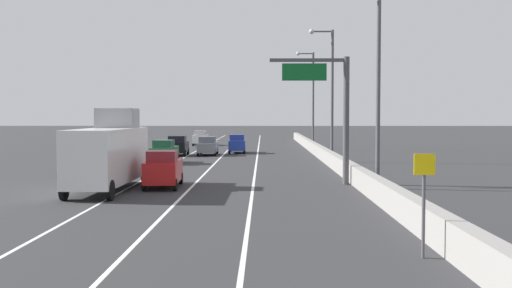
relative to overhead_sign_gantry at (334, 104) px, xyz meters
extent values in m
plane|color=#2D2D30|center=(-6.21, 32.33, -4.73)|extent=(320.00, 320.00, 0.00)
cube|color=silver|center=(-11.71, 23.33, -4.73)|extent=(0.16, 130.00, 0.00)
cube|color=silver|center=(-8.21, 23.33, -4.73)|extent=(0.16, 130.00, 0.00)
cube|color=silver|center=(-4.71, 23.33, -4.73)|extent=(0.16, 130.00, 0.00)
cube|color=gray|center=(1.34, 8.33, -4.18)|extent=(0.60, 120.00, 1.10)
cylinder|color=#47474C|center=(0.74, 0.02, -0.98)|extent=(0.36, 0.36, 7.50)
cube|color=#47474C|center=(-1.51, 0.02, 2.57)|extent=(4.50, 0.20, 0.20)
cube|color=#0C5923|center=(-1.73, -0.10, 1.87)|extent=(2.60, 0.10, 1.00)
cylinder|color=#4C4C51|center=(0.44, -18.89, -3.53)|extent=(0.10, 0.10, 2.40)
cube|color=yellow|center=(0.44, -18.93, -2.03)|extent=(0.60, 0.04, 0.60)
cylinder|color=#4C4C51|center=(2.21, -2.13, 0.97)|extent=(0.24, 0.24, 11.40)
cylinder|color=#4C4C51|center=(1.83, 17.23, 0.97)|extent=(0.24, 0.24, 11.40)
cube|color=#4C4C51|center=(0.93, 17.23, 6.52)|extent=(1.80, 0.12, 0.12)
sphere|color=beige|center=(0.03, 17.23, 6.52)|extent=(0.44, 0.44, 0.44)
cylinder|color=#4C4C51|center=(1.75, 36.59, 0.97)|extent=(0.24, 0.24, 11.40)
cube|color=#4C4C51|center=(0.85, 36.59, 6.52)|extent=(1.80, 0.12, 0.12)
sphere|color=beige|center=(-0.05, 36.59, 6.52)|extent=(0.44, 0.44, 0.44)
cube|color=white|center=(-12.54, 46.73, -3.88)|extent=(2.04, 4.64, 1.02)
cube|color=#96969E|center=(-12.52, 46.27, -3.06)|extent=(1.72, 2.12, 0.60)
cylinder|color=black|center=(-13.47, 48.53, -4.39)|extent=(0.25, 0.69, 0.68)
cylinder|color=black|center=(-11.76, 48.60, -4.39)|extent=(0.25, 0.69, 0.68)
cylinder|color=black|center=(-13.33, 44.86, -4.39)|extent=(0.25, 0.69, 0.68)
cylinder|color=black|center=(-11.62, 44.93, -4.39)|extent=(0.25, 0.69, 0.68)
cube|color=red|center=(-9.77, -1.67, -3.80)|extent=(1.95, 4.38, 1.17)
cube|color=maroon|center=(-9.75, -2.11, -2.92)|extent=(1.65, 2.00, 0.60)
cylinder|color=black|center=(-10.65, 0.00, -4.39)|extent=(0.25, 0.69, 0.68)
cylinder|color=black|center=(-9.02, 0.06, -4.39)|extent=(0.25, 0.69, 0.68)
cylinder|color=black|center=(-10.51, -3.41, -4.39)|extent=(0.25, 0.69, 0.68)
cylinder|color=black|center=(-8.89, -3.35, -4.39)|extent=(0.25, 0.69, 0.68)
cube|color=black|center=(-12.72, 25.83, -3.86)|extent=(1.97, 4.53, 1.06)
cube|color=black|center=(-12.71, 25.38, -3.02)|extent=(1.68, 2.06, 0.60)
cylinder|color=black|center=(-13.62, 27.60, -4.39)|extent=(0.24, 0.69, 0.68)
cylinder|color=black|center=(-11.92, 27.65, -4.39)|extent=(0.24, 0.69, 0.68)
cylinder|color=black|center=(-13.52, 24.02, -4.39)|extent=(0.24, 0.69, 0.68)
cylinder|color=black|center=(-11.83, 24.07, -4.39)|extent=(0.24, 0.69, 0.68)
cube|color=slate|center=(-9.75, 26.41, -3.90)|extent=(1.94, 4.54, 0.96)
cube|color=#4D505A|center=(-9.74, 25.96, -3.12)|extent=(1.67, 2.06, 0.60)
cylinder|color=black|center=(-10.63, 28.20, -4.39)|extent=(0.23, 0.68, 0.68)
cylinder|color=black|center=(-8.94, 28.23, -4.39)|extent=(0.23, 0.68, 0.68)
cylinder|color=black|center=(-10.57, 24.60, -4.39)|extent=(0.23, 0.68, 0.68)
cylinder|color=black|center=(-8.87, 24.63, -4.39)|extent=(0.23, 0.68, 0.68)
cube|color=#1E389E|center=(-6.93, 30.02, -3.86)|extent=(1.87, 4.68, 1.06)
cube|color=navy|center=(-6.92, 29.56, -3.02)|extent=(1.58, 2.13, 0.60)
cylinder|color=black|center=(-7.77, 31.86, -4.39)|extent=(0.24, 0.69, 0.68)
cylinder|color=black|center=(-6.20, 31.91, -4.39)|extent=(0.24, 0.69, 0.68)
cylinder|color=black|center=(-7.66, 28.14, -4.39)|extent=(0.24, 0.69, 0.68)
cylinder|color=black|center=(-6.09, 28.18, -4.39)|extent=(0.24, 0.69, 0.68)
cube|color=#196033|center=(-12.46, 15.81, -3.86)|extent=(1.87, 4.38, 1.05)
cube|color=#1C4633|center=(-12.47, 15.37, -3.04)|extent=(1.60, 1.99, 0.60)
cylinder|color=black|center=(-13.22, 17.54, -4.39)|extent=(0.24, 0.69, 0.68)
cylinder|color=black|center=(-11.62, 17.50, -4.39)|extent=(0.24, 0.69, 0.68)
cylinder|color=black|center=(-13.31, 14.11, -4.39)|extent=(0.24, 0.69, 0.68)
cylinder|color=black|center=(-11.70, 14.07, -4.39)|extent=(0.24, 0.69, 0.68)
cube|color=silver|center=(-12.50, -3.19, -2.79)|extent=(2.56, 9.23, 2.87)
cube|color=gray|center=(-12.46, -1.17, -0.81)|extent=(2.15, 2.06, 1.10)
cylinder|color=black|center=(-13.55, 0.73, -4.23)|extent=(0.24, 1.00, 1.00)
cylinder|color=black|center=(-11.31, 0.69, -4.23)|extent=(0.24, 1.00, 1.00)
cylinder|color=black|center=(-13.69, -7.06, -4.23)|extent=(0.24, 1.00, 1.00)
cylinder|color=black|center=(-11.45, -7.10, -4.23)|extent=(0.24, 1.00, 1.00)
camera|label=1|loc=(-4.15, -36.59, -0.62)|focal=43.68mm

